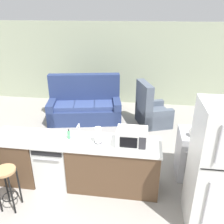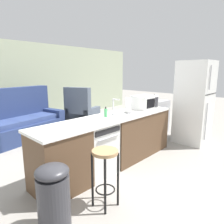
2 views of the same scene
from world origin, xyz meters
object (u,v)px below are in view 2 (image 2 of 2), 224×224
Objects in this scene: trash_bin at (54,197)px; couch at (20,123)px; refrigerator at (194,103)px; dishwasher at (96,148)px; microwave at (145,102)px; soap_bottle at (106,113)px; stove_range at (153,116)px; bar_stool at (105,166)px; paper_towel_roll at (128,106)px; armchair at (81,114)px; kettle at (154,98)px.

couch reaches higher than trash_bin.
refrigerator is 0.89× the size of couch.
microwave is at bearing -0.05° from dishwasher.
trash_bin is at bearing -155.08° from soap_bottle.
couch is (1.02, 3.33, 0.02)m from trash_bin.
soap_bottle is (0.29, 0.05, 0.55)m from dishwasher.
stove_range reaches higher than bar_stool.
paper_towel_roll is (0.82, -0.02, 0.62)m from dishwasher.
microwave reaches higher than stove_range.
refrigerator is 2.39m from soap_bottle.
armchair is at bearing 56.30° from bar_stool.
microwave is 0.56m from paper_towel_roll.
soap_bottle reaches higher than dishwasher.
dishwasher is at bearing 178.71° from paper_towel_roll.
paper_towel_roll is 0.38× the size of trash_bin.
paper_towel_roll is 1.60× the size of soap_bottle.
dishwasher is at bearing -123.60° from armchair.
dishwasher is at bearing -170.45° from soap_bottle.
refrigerator reaches higher than microwave.
paper_towel_roll is 2.97m from couch.
dishwasher is 1.14× the size of trash_bin.
bar_stool is at bearing -135.28° from soap_bottle.
couch is at bearing 98.69° from soap_bottle.
kettle is 2.39m from armchair.
stove_range is at bearing 12.21° from soap_bottle.
soap_bottle is 0.24× the size of bar_stool.
refrigerator reaches higher than soap_bottle.
bar_stool is 1.00× the size of trash_bin.
trash_bin is 0.35× the size of couch.
refrigerator reaches higher than dishwasher.
soap_bottle reaches higher than bar_stool.
trash_bin is (-3.57, -1.04, -0.61)m from kettle.
dishwasher is at bearing 28.39° from trash_bin.
paper_towel_roll is 0.24× the size of armchair.
kettle reaches higher than trash_bin.
armchair is (-0.86, 3.17, -0.60)m from refrigerator.
stove_range is at bearing 11.91° from dishwasher.
paper_towel_roll reaches higher than microwave.
paper_towel_roll reaches higher than kettle.
refrigerator is at bearing -50.28° from couch.
paper_towel_roll reaches higher than stove_range.
stove_range is 1.22× the size of bar_stool.
dishwasher is 2.71m from refrigerator.
dishwasher is at bearing 179.95° from microwave.
couch is at bearing 137.99° from kettle.
kettle is 3.76m from trash_bin.
stove_range is 2.42m from soap_bottle.
kettle is at bearing 21.40° from bar_stool.
paper_towel_roll is (-0.56, -0.02, -0.00)m from microwave.
trash_bin is 3.49m from couch.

